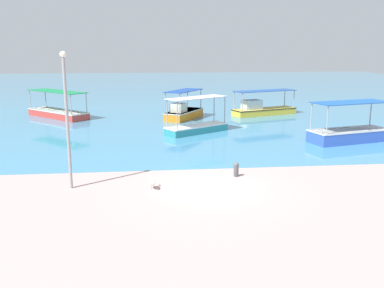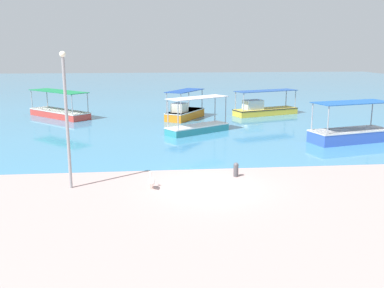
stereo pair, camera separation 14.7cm
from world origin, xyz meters
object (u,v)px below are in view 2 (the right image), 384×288
Objects in this scene: fishing_boat_far_right at (263,109)px; lamp_post at (66,114)px; fishing_boat_center at (350,133)px; mooring_bollard at (236,169)px; fishing_boat_outer at (198,126)px; fishing_boat_far_left at (60,112)px; fishing_boat_near_left at (184,112)px; pelican at (152,181)px.

lamp_post reaches higher than fishing_boat_far_right.
fishing_boat_center reaches higher than mooring_bollard.
fishing_boat_far_left is at bearing 144.06° from fishing_boat_outer.
fishing_boat_outer reaches higher than mooring_bollard.
fishing_boat_outer is 7.11× the size of mooring_bollard.
fishing_boat_outer is 1.04× the size of fishing_boat_near_left.
fishing_boat_center is 11.82m from mooring_bollard.
mooring_bollard is (-6.58, -19.48, -0.20)m from fishing_boat_far_right.
pelican reaches higher than mooring_bollard.
mooring_bollard is at bearing 6.97° from lamp_post.
fishing_boat_far_right is 25.22m from lamp_post.
pelican is 4.83m from lamp_post.
fishing_boat_near_left reaches higher than fishing_boat_far_right.
lamp_post is (-17.27, -8.18, 2.86)m from fishing_boat_center.
fishing_boat_near_left is 6.15× the size of pelican.
pelican is at bearing -160.40° from mooring_bollard.
lamp_post is 8.53m from mooring_bollard.
fishing_boat_center is at bearing 25.34° from lamp_post.
fishing_boat_near_left is at bearing -10.82° from fishing_boat_far_left.
fishing_boat_far_right is 12.58m from fishing_boat_center.
fishing_boat_outer is 0.87× the size of fishing_boat_center.
mooring_bollard is (-9.36, -7.21, -0.20)m from fishing_boat_center.
mooring_bollard is at bearing -86.42° from fishing_boat_near_left.
fishing_boat_far_right reaches higher than pelican.
pelican is at bearing -68.86° from fishing_boat_far_left.
pelican is at bearing -117.23° from fishing_boat_far_right.
fishing_boat_center is (21.91, -12.85, 0.09)m from fishing_boat_far_left.
fishing_boat_far_left is 1.28× the size of fishing_boat_near_left.
fishing_boat_far_left is 21.73m from lamp_post.
lamp_post is (4.64, -21.02, 2.95)m from fishing_boat_far_left.
lamp_post is at bearing -109.81° from fishing_boat_near_left.
fishing_boat_outer is at bearing -85.79° from fishing_boat_near_left.
lamp_post is at bearing -120.36° from fishing_boat_outer.
fishing_boat_far_left is 23.11m from pelican.
fishing_boat_outer is at bearing -131.93° from fishing_boat_far_right.
fishing_boat_outer reaches higher than pelican.
fishing_boat_far_right is at bearing -1.74° from fishing_boat_far_left.
fishing_boat_outer is 6.42× the size of pelican.
fishing_boat_far_right is 8.27× the size of pelican.
mooring_bollard is (0.65, -11.43, -0.12)m from fishing_boat_outer.
lamp_post is 8.54× the size of mooring_bollard.
fishing_boat_center is at bearing -77.24° from fishing_boat_far_right.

